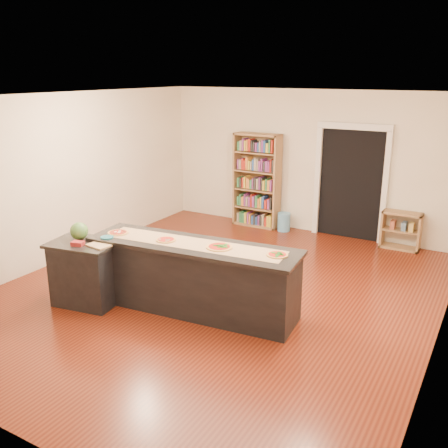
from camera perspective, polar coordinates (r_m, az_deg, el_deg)
The scene contains 16 objects.
room at distance 6.95m, azimuth -0.82°, elevation 2.73°, with size 6.00×7.00×2.80m.
doorway at distance 9.78m, azimuth 14.32°, elevation 5.23°, with size 1.40×0.09×2.21m.
kitchen_island at distance 6.73m, azimuth -3.53°, elevation -6.07°, with size 2.89×0.78×0.95m.
side_counter at distance 7.19m, azimuth -15.48°, elevation -5.36°, with size 0.91×0.67×0.90m.
bookshelf at distance 10.32m, azimuth 3.77°, elevation 4.98°, with size 0.96×0.34×1.92m, color #9E784D.
low_shelf at distance 9.62m, azimuth 19.57°, elevation -0.70°, with size 0.69×0.30×0.69m, color #9E784D.
waste_bin at distance 10.20m, azimuth 6.86°, elevation 0.24°, with size 0.26×0.26×0.37m, color #5999C8.
kraft_paper at distance 6.57m, azimuth -3.58°, elevation -2.24°, with size 2.51×0.45×0.00m, color #9F7952.
watermelon at distance 7.12m, azimuth -16.22°, elevation -0.78°, with size 0.24×0.24×0.24m, color #144214.
cutting_board at distance 6.81m, azimuth -14.13°, elevation -2.39°, with size 0.31×0.21×0.02m, color tan.
package_red at distance 6.91m, azimuth -16.37°, elevation -2.15°, with size 0.16×0.11×0.06m, color maroon.
package_teal at distance 6.97m, azimuth -13.21°, elevation -1.68°, with size 0.18×0.18×0.07m, color #195966.
pizza_a at distance 7.11m, azimuth -12.00°, elevation -0.96°, with size 0.28×0.28×0.02m.
pizza_b at distance 6.71m, azimuth -6.66°, elevation -1.80°, with size 0.28×0.28×0.02m.
pizza_c at distance 6.40m, azimuth -0.54°, elevation -2.63°, with size 0.33×0.33×0.02m.
pizza_d at distance 6.16m, azimuth 6.10°, elevation -3.51°, with size 0.28×0.28×0.02m.
Camera 1 is at (3.45, -5.78, 3.13)m, focal length 40.00 mm.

